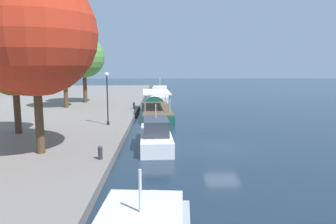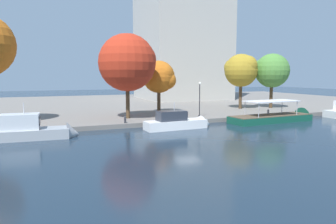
{
  "view_description": "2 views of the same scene",
  "coord_description": "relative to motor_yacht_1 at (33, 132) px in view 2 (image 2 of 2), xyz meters",
  "views": [
    {
      "loc": [
        -22.89,
        4.48,
        6.16
      ],
      "look_at": [
        -1.63,
        4.05,
        2.93
      ],
      "focal_mm": 34.33,
      "sensor_mm": 36.0,
      "label": 1
    },
    {
      "loc": [
        -13.85,
        -28.5,
        6.3
      ],
      "look_at": [
        -0.44,
        4.34,
        2.12
      ],
      "focal_mm": 33.54,
      "sensor_mm": 36.0,
      "label": 2
    }
  ],
  "objects": [
    {
      "name": "mooring_bollard_1",
      "position": [
        31.49,
        2.95,
        0.35
      ],
      "size": [
        0.3,
        0.3,
        0.83
      ],
      "color": "#2D2D33",
      "rests_on": "dock_promenade"
    },
    {
      "name": "office_tower",
      "position": [
        33.11,
        37.04,
        21.35
      ],
      "size": [
        18.58,
        19.24,
        44.97
      ],
      "color": "#B7B2A8",
      "rests_on": "dock_promenade"
    },
    {
      "name": "dock_promenade",
      "position": [
        14.69,
        29.99,
        -0.37
      ],
      "size": [
        120.0,
        55.0,
        0.55
      ],
      "primitive_type": "cube",
      "color": "slate",
      "rests_on": "ground_plane"
    },
    {
      "name": "ground_plane",
      "position": [
        14.69,
        -4.96,
        -0.65
      ],
      "size": [
        220.0,
        220.0,
        0.0
      ],
      "primitive_type": "plane",
      "color": "#192838"
    },
    {
      "name": "lamp_post",
      "position": [
        20.99,
        4.45,
        2.79
      ],
      "size": [
        0.39,
        0.39,
        4.81
      ],
      "color": "black",
      "rests_on": "dock_promenade"
    },
    {
      "name": "tree_5",
      "position": [
        32.7,
        11.59,
        6.61
      ],
      "size": [
        5.61,
        5.61,
        9.35
      ],
      "color": "#4C3823",
      "rests_on": "dock_promenade"
    },
    {
      "name": "motor_yacht_2",
      "position": [
        15.99,
        -0.02,
        -0.04
      ],
      "size": [
        8.51,
        2.58,
        3.9
      ],
      "rotation": [
        0.0,
        0.0,
        0.05
      ],
      "color": "white",
      "rests_on": "ground_plane"
    },
    {
      "name": "tree_4",
      "position": [
        17.72,
        10.87,
        5.39
      ],
      "size": [
        4.88,
        4.88,
        7.93
      ],
      "color": "#4C3823",
      "rests_on": "dock_promenade"
    },
    {
      "name": "motor_yacht_1",
      "position": [
        0.0,
        0.0,
        0.0
      ],
      "size": [
        9.01,
        3.12,
        4.59
      ],
      "rotation": [
        0.0,
        0.0,
        -0.07
      ],
      "color": "#9EA3A8",
      "rests_on": "ground_plane"
    },
    {
      "name": "tour_boat_3",
      "position": [
        30.72,
        0.22,
        -0.33
      ],
      "size": [
        13.44,
        4.05,
        4.22
      ],
      "rotation": [
        0.0,
        0.0,
        0.06
      ],
      "color": "#14513D",
      "rests_on": "ground_plane"
    },
    {
      "name": "mooring_bollard_0",
      "position": [
        10.2,
        3.14,
        0.34
      ],
      "size": [
        0.28,
        0.28,
        0.81
      ],
      "color": "#2D2D33",
      "rests_on": "dock_promenade"
    },
    {
      "name": "tree_0",
      "position": [
        38.29,
        10.9,
        6.58
      ],
      "size": [
        5.9,
        5.99,
        9.48
      ],
      "color": "#4C3823",
      "rests_on": "dock_promenade"
    },
    {
      "name": "tree_1",
      "position": [
        11.91,
        7.24,
        7.36
      ],
      "size": [
        7.79,
        7.58,
        11.18
      ],
      "color": "#4C3823",
      "rests_on": "dock_promenade"
    }
  ]
}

